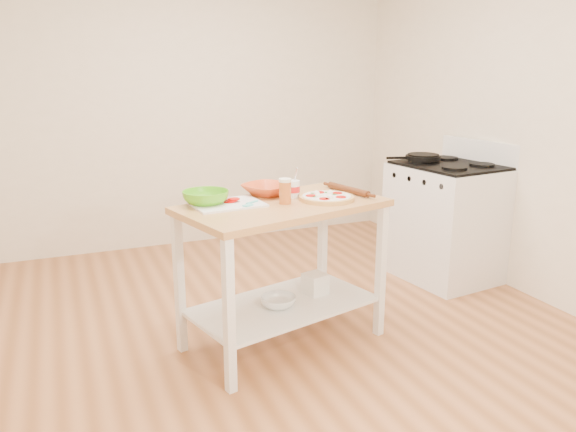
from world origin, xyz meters
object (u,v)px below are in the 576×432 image
Objects in this scene: shelf_glass_bowl at (278,302)px; skillet at (422,157)px; cutting_board at (227,204)px; rolling_pin at (348,190)px; pizza at (326,197)px; knife at (204,201)px; green_bowl at (206,198)px; beer_pint at (285,191)px; shelf_bin at (315,284)px; prep_island at (283,243)px; gas_stove at (446,221)px; orange_bowl at (267,189)px; spatula at (250,204)px; yogurt_tub at (293,189)px.

skillet is at bearing 26.76° from shelf_glass_bowl.
rolling_pin is at bearing -3.98° from cutting_board.
pizza is at bearing -151.23° from rolling_pin.
green_bowl reaches higher than knife.
beer_pint is at bearing -137.06° from skillet.
skillet is 2.93× the size of beer_pint.
skillet is 1.59m from shelf_bin.
prep_island is 0.33m from beer_pint.
shelf_bin is at bearing -174.54° from rolling_pin.
knife reaches higher than prep_island.
shelf_bin is (0.69, -0.08, -0.59)m from knife.
gas_stove reaches higher than skillet.
orange_bowl is 1.07× the size of green_bowl.
green_bowl is at bearing -164.95° from orange_bowl.
skillet is 3.30× the size of shelf_bin.
rolling_pin is 2.77× the size of shelf_bin.
prep_island is 0.34m from spatula.
rolling_pin is at bearing -131.45° from skillet.
green_bowl reaches higher than shelf_bin.
rolling_pin is at bearing 5.46° from shelf_bin.
orange_bowl is (0.43, 0.09, 0.02)m from knife.
green_bowl is (-0.71, 0.16, 0.03)m from pizza.
cutting_board is 0.36m from orange_bowl.
orange_bowl is at bearing 91.60° from prep_island.
pizza is 0.22m from yogurt_tub.
shelf_glass_bowl is at bearing -46.06° from spatula.
prep_island is 3.63× the size of rolling_pin.
cutting_board is (-0.32, 0.08, 0.26)m from prep_island.
shelf_glass_bowl is at bearing -24.20° from green_bowl.
rolling_pin is (0.21, 0.12, 0.01)m from pizza.
rolling_pin reaches higher than spatula.
pizza reaches higher than shelf_bin.
orange_bowl is at bearing 146.09° from shelf_bin.
orange_bowl is 1.54× the size of yogurt_tub.
gas_stove is 2.01m from spatula.
pizza is (-1.39, -0.59, 0.44)m from gas_stove.
yogurt_tub is at bearing -1.23° from green_bowl.
orange_bowl is 0.69m from shelf_bin.
knife is 0.93m from rolling_pin.
beer_pint is at bearing -21.07° from cutting_board.
green_bowl reaches higher than rolling_pin.
yogurt_tub reaches higher than pizza.
prep_island is at bearing -32.17° from spatula.
prep_island is 3.04× the size of skillet.
knife is 0.91m from shelf_bin.
cutting_board is at bearing 156.02° from shelf_glass_bowl.
pizza is 1.78× the size of yogurt_tub.
spatula is 0.47× the size of green_bowl.
beer_pint is at bearing -167.29° from rolling_pin.
prep_island reaches higher than shelf_glass_bowl.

